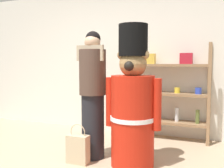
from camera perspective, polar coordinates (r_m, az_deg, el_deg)
back_wall at (r=4.71m, az=3.58°, el=5.13°), size 6.40×0.12×2.60m
merchandise_shelf at (r=4.33m, az=12.29°, el=-1.35°), size 1.35×0.35×1.57m
teddy_bear_guard at (r=3.13m, az=4.63°, el=-4.95°), size 0.70×0.55×1.72m
person_shopper at (r=3.38m, az=-4.28°, el=-2.11°), size 0.37×0.35×1.68m
shopping_bag at (r=3.35m, az=-7.59°, el=-14.08°), size 0.28×0.13×0.50m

